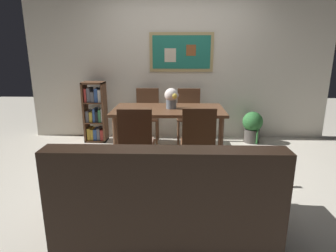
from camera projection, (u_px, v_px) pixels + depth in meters
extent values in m
plane|color=beige|center=(179.00, 173.00, 3.61)|extent=(12.00, 12.00, 0.00)
cube|color=silver|center=(179.00, 64.00, 4.85)|extent=(5.20, 0.10, 2.60)
cube|color=tan|center=(181.00, 52.00, 4.74)|extent=(1.08, 0.02, 0.65)
cube|color=#1E7260|center=(181.00, 52.00, 4.73)|extent=(0.98, 0.01, 0.55)
cube|color=beige|center=(170.00, 55.00, 4.74)|extent=(0.19, 0.00, 0.23)
cube|color=brown|center=(191.00, 50.00, 4.71)|extent=(0.16, 0.00, 0.18)
cube|color=brown|center=(169.00, 110.00, 3.95)|extent=(1.55, 0.84, 0.04)
cylinder|color=brown|center=(116.00, 142.00, 3.74)|extent=(0.07, 0.07, 0.70)
cylinder|color=brown|center=(220.00, 143.00, 3.70)|extent=(0.07, 0.07, 0.70)
cylinder|color=brown|center=(125.00, 128.00, 4.39)|extent=(0.07, 0.07, 0.70)
cylinder|color=brown|center=(214.00, 129.00, 4.35)|extent=(0.07, 0.07, 0.70)
cube|color=brown|center=(138.00, 145.00, 3.35)|extent=(0.40, 0.40, 0.03)
cube|color=#997A66|center=(138.00, 143.00, 3.34)|extent=(0.36, 0.36, 0.03)
cylinder|color=brown|center=(122.00, 168.00, 3.25)|extent=(0.04, 0.04, 0.42)
cylinder|color=brown|center=(151.00, 168.00, 3.24)|extent=(0.04, 0.04, 0.42)
cylinder|color=brown|center=(127.00, 157.00, 3.58)|extent=(0.04, 0.04, 0.42)
cylinder|color=brown|center=(153.00, 157.00, 3.57)|extent=(0.04, 0.04, 0.42)
cube|color=brown|center=(135.00, 129.00, 3.11)|extent=(0.38, 0.04, 0.46)
cube|color=brown|center=(134.00, 112.00, 3.06)|extent=(0.38, 0.05, 0.06)
cube|color=brown|center=(147.00, 118.00, 4.67)|extent=(0.40, 0.40, 0.03)
cube|color=#997A66|center=(147.00, 116.00, 4.67)|extent=(0.36, 0.36, 0.03)
cylinder|color=brown|center=(158.00, 128.00, 4.89)|extent=(0.04, 0.04, 0.42)
cylinder|color=brown|center=(138.00, 128.00, 4.90)|extent=(0.04, 0.04, 0.42)
cylinder|color=brown|center=(157.00, 134.00, 4.56)|extent=(0.04, 0.04, 0.42)
cylinder|color=brown|center=(136.00, 134.00, 4.57)|extent=(0.04, 0.04, 0.42)
cube|color=brown|center=(148.00, 102.00, 4.78)|extent=(0.38, 0.04, 0.46)
cube|color=brown|center=(147.00, 90.00, 4.73)|extent=(0.38, 0.05, 0.06)
cube|color=brown|center=(189.00, 118.00, 4.65)|extent=(0.40, 0.40, 0.03)
cube|color=#997A66|center=(189.00, 117.00, 4.64)|extent=(0.36, 0.36, 0.03)
cylinder|color=brown|center=(198.00, 129.00, 4.87)|extent=(0.04, 0.04, 0.42)
cylinder|color=brown|center=(178.00, 129.00, 4.88)|extent=(0.04, 0.04, 0.42)
cylinder|color=brown|center=(200.00, 134.00, 4.54)|extent=(0.04, 0.04, 0.42)
cylinder|color=brown|center=(179.00, 134.00, 4.55)|extent=(0.04, 0.04, 0.42)
cube|color=brown|center=(189.00, 102.00, 4.76)|extent=(0.38, 0.04, 0.46)
cube|color=brown|center=(189.00, 90.00, 4.71)|extent=(0.38, 0.05, 0.06)
cube|color=brown|center=(197.00, 144.00, 3.38)|extent=(0.40, 0.40, 0.03)
cube|color=#997A66|center=(197.00, 142.00, 3.38)|extent=(0.36, 0.36, 0.03)
cylinder|color=brown|center=(183.00, 167.00, 3.28)|extent=(0.04, 0.04, 0.42)
cylinder|color=brown|center=(212.00, 167.00, 3.27)|extent=(0.04, 0.04, 0.42)
cylinder|color=brown|center=(183.00, 156.00, 3.61)|extent=(0.04, 0.04, 0.42)
cylinder|color=brown|center=(209.00, 156.00, 3.60)|extent=(0.04, 0.04, 0.42)
cube|color=brown|center=(199.00, 128.00, 3.15)|extent=(0.38, 0.04, 0.46)
cube|color=brown|center=(200.00, 111.00, 3.09)|extent=(0.38, 0.05, 0.06)
cube|color=black|center=(166.00, 205.00, 2.49)|extent=(1.80, 0.84, 0.40)
cube|color=black|center=(165.00, 177.00, 2.07)|extent=(1.80, 0.20, 0.44)
cube|color=black|center=(73.00, 172.00, 2.43)|extent=(0.18, 0.80, 0.22)
cube|color=black|center=(261.00, 174.00, 2.39)|extent=(0.18, 0.80, 0.22)
cube|color=maroon|center=(109.00, 176.00, 2.24)|extent=(0.32, 0.16, 0.33)
cube|color=#B78C33|center=(166.00, 176.00, 2.22)|extent=(0.32, 0.16, 0.33)
cube|color=#B78C33|center=(223.00, 177.00, 2.21)|extent=(0.32, 0.16, 0.33)
cube|color=brown|center=(86.00, 112.00, 4.79)|extent=(0.03, 0.28, 1.02)
cube|color=brown|center=(105.00, 112.00, 4.78)|extent=(0.03, 0.28, 1.02)
cube|color=brown|center=(97.00, 140.00, 4.92)|extent=(0.36, 0.28, 0.03)
cube|color=brown|center=(93.00, 83.00, 4.66)|extent=(0.36, 0.28, 0.03)
cube|color=brown|center=(96.00, 122.00, 4.83)|extent=(0.30, 0.28, 0.02)
cube|color=brown|center=(94.00, 102.00, 4.74)|extent=(0.30, 0.28, 0.02)
cube|color=gold|center=(90.00, 133.00, 4.89)|extent=(0.05, 0.22, 0.21)
cube|color=gold|center=(94.00, 134.00, 4.89)|extent=(0.04, 0.22, 0.19)
cube|color=#2D4C8C|center=(97.00, 134.00, 4.89)|extent=(0.06, 0.22, 0.19)
cube|color=#595960|center=(100.00, 133.00, 4.88)|extent=(0.05, 0.22, 0.21)
cube|color=#B2332D|center=(103.00, 134.00, 4.89)|extent=(0.05, 0.22, 0.18)
cube|color=#595960|center=(89.00, 116.00, 4.81)|extent=(0.05, 0.22, 0.19)
cube|color=gold|center=(92.00, 116.00, 4.81)|extent=(0.05, 0.22, 0.17)
cube|color=#2D4C8C|center=(95.00, 115.00, 4.80)|extent=(0.04, 0.22, 0.22)
cube|color=black|center=(98.00, 116.00, 4.81)|extent=(0.04, 0.22, 0.18)
cube|color=#337247|center=(101.00, 115.00, 4.80)|extent=(0.04, 0.22, 0.21)
cube|color=beige|center=(104.00, 114.00, 4.79)|extent=(0.04, 0.22, 0.24)
cube|color=#B2332D|center=(87.00, 95.00, 4.71)|extent=(0.04, 0.22, 0.23)
cube|color=#595960|center=(90.00, 95.00, 4.71)|extent=(0.05, 0.22, 0.24)
cube|color=#595960|center=(94.00, 96.00, 4.72)|extent=(0.06, 0.22, 0.17)
cube|color=#2D4C8C|center=(97.00, 95.00, 4.71)|extent=(0.06, 0.22, 0.23)
cube|color=beige|center=(101.00, 95.00, 4.71)|extent=(0.05, 0.22, 0.21)
cylinder|color=#4C4742|center=(252.00, 136.00, 4.81)|extent=(0.26, 0.26, 0.23)
cylinder|color=#332319|center=(252.00, 130.00, 4.78)|extent=(0.23, 0.23, 0.02)
sphere|color=#2D6B33|center=(253.00, 122.00, 4.74)|extent=(0.34, 0.34, 0.34)
cylinder|color=#2D6B33|center=(257.00, 137.00, 4.67)|extent=(0.03, 0.03, 0.25)
cylinder|color=#2D6B33|center=(258.00, 133.00, 4.88)|extent=(0.03, 0.03, 0.25)
cylinder|color=slate|center=(171.00, 104.00, 3.94)|extent=(0.14, 0.14, 0.12)
sphere|color=silver|center=(171.00, 95.00, 3.90)|extent=(0.19, 0.19, 0.19)
sphere|color=#EACC4C|center=(169.00, 92.00, 3.96)|extent=(0.07, 0.07, 0.07)
sphere|color=#EACC4C|center=(174.00, 96.00, 3.84)|extent=(0.08, 0.08, 0.08)
sphere|color=silver|center=(176.00, 95.00, 3.93)|extent=(0.07, 0.07, 0.07)
cube|color=black|center=(200.00, 109.00, 3.85)|extent=(0.16, 0.06, 0.02)
cube|color=gray|center=(200.00, 108.00, 3.85)|extent=(0.10, 0.04, 0.00)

